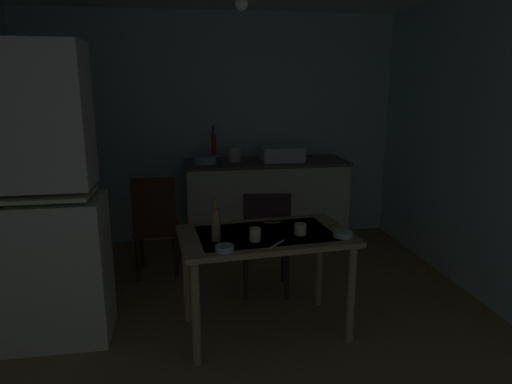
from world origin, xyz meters
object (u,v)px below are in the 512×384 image
at_px(mug_tall, 300,229).
at_px(glass_bottle, 216,224).
at_px(sink_basin, 282,153).
at_px(hutch_cabinet, 18,210).
at_px(mixing_bowl_counter, 205,160).
at_px(dining_table, 265,247).
at_px(hand_pump, 214,146).
at_px(chair_far_side, 266,240).
at_px(serving_bowl_wide, 225,248).
at_px(chair_by_counter, 156,225).

relative_size(mug_tall, glass_bottle, 0.28).
xyz_separation_m(sink_basin, mug_tall, (-0.28, -1.85, -0.23)).
height_order(hutch_cabinet, mug_tall, hutch_cabinet).
xyz_separation_m(mixing_bowl_counter, dining_table, (0.31, -1.74, -0.33)).
bearing_deg(mug_tall, mixing_bowl_counter, 106.80).
relative_size(sink_basin, hand_pump, 1.13).
bearing_deg(chair_far_side, mixing_bowl_counter, 110.12).
bearing_deg(hutch_cabinet, dining_table, -5.70).
bearing_deg(sink_basin, glass_bottle, -114.60).
xyz_separation_m(hutch_cabinet, dining_table, (1.63, -0.16, -0.30)).
relative_size(mixing_bowl_counter, serving_bowl_wide, 2.06).
xyz_separation_m(sink_basin, mixing_bowl_counter, (-0.82, -0.05, -0.04)).
height_order(dining_table, glass_bottle, glass_bottle).
height_order(sink_basin, serving_bowl_wide, sink_basin).
bearing_deg(hutch_cabinet, mug_tall, -6.87).
bearing_deg(hand_pump, mixing_bowl_counter, -136.71).
distance_m(hand_pump, mixing_bowl_counter, 0.19).
xyz_separation_m(mixing_bowl_counter, chair_far_side, (0.42, -1.16, -0.49)).
relative_size(sink_basin, mixing_bowl_counter, 1.85).
bearing_deg(chair_by_counter, hand_pump, 50.45).
relative_size(chair_by_counter, serving_bowl_wide, 8.31).
height_order(hand_pump, dining_table, hand_pump).
relative_size(hand_pump, mug_tall, 4.79).
bearing_deg(dining_table, serving_bowl_wide, -136.70).
distance_m(hand_pump, mug_tall, 1.97).
bearing_deg(hutch_cabinet, mixing_bowl_counter, 50.03).
relative_size(dining_table, serving_bowl_wide, 10.69).
distance_m(hand_pump, chair_by_counter, 1.11).
height_order(sink_basin, chair_by_counter, sink_basin).
height_order(mug_tall, glass_bottle, glass_bottle).
relative_size(dining_table, mug_tall, 15.14).
height_order(hand_pump, chair_by_counter, hand_pump).
relative_size(hutch_cabinet, glass_bottle, 7.06).
height_order(hand_pump, mixing_bowl_counter, hand_pump).
height_order(hand_pump, glass_bottle, hand_pump).
xyz_separation_m(mug_tall, glass_bottle, (-0.58, -0.03, 0.08)).
distance_m(hutch_cabinet, sink_basin, 2.69).
relative_size(sink_basin, chair_far_side, 0.48).
height_order(hand_pump, serving_bowl_wide, hand_pump).
bearing_deg(dining_table, chair_far_side, 78.93).
relative_size(hutch_cabinet, mug_tall, 24.85).
xyz_separation_m(dining_table, chair_by_counter, (-0.80, 1.11, -0.15)).
height_order(hutch_cabinet, chair_far_side, hutch_cabinet).
bearing_deg(serving_bowl_wide, hutch_cabinet, 160.87).
distance_m(hutch_cabinet, mug_tall, 1.88).
bearing_deg(sink_basin, mixing_bowl_counter, -176.53).
relative_size(mixing_bowl_counter, glass_bottle, 0.83).
relative_size(serving_bowl_wide, mug_tall, 1.42).
relative_size(dining_table, glass_bottle, 4.30).
xyz_separation_m(hand_pump, dining_table, (0.21, -1.83, -0.46)).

